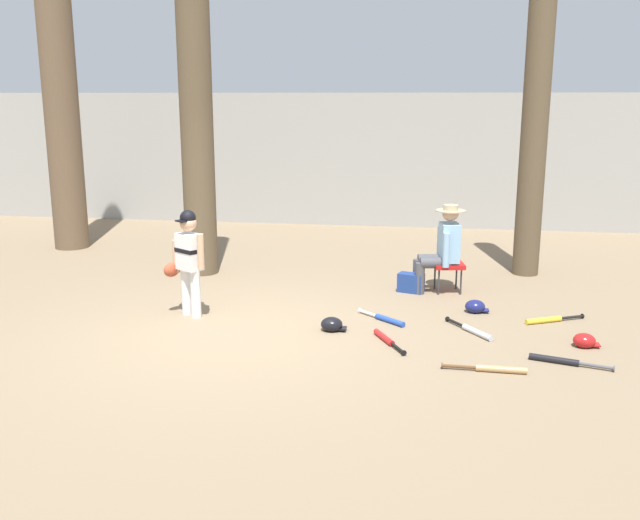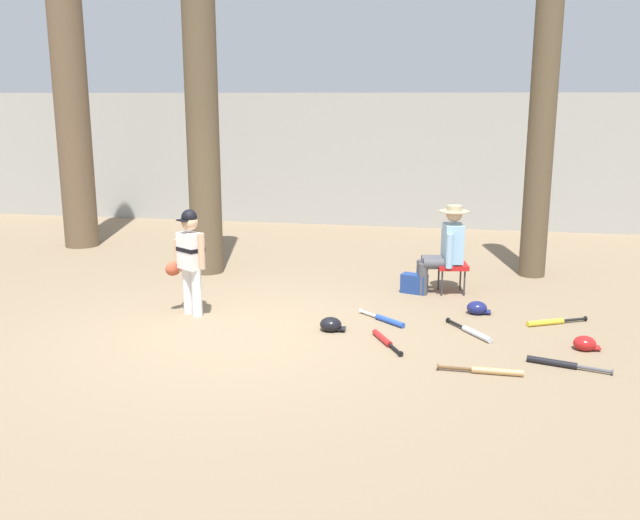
{
  "view_description": "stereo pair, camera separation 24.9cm",
  "coord_description": "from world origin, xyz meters",
  "px_view_note": "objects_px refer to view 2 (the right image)",
  "views": [
    {
      "loc": [
        2.1,
        -7.29,
        2.62
      ],
      "look_at": [
        0.86,
        0.66,
        0.75
      ],
      "focal_mm": 39.76,
      "sensor_mm": 36.0,
      "label": 1
    },
    {
      "loc": [
        2.34,
        -7.25,
        2.62
      ],
      "look_at": [
        0.86,
        0.66,
        0.75
      ],
      "focal_mm": 39.76,
      "sensor_mm": 36.0,
      "label": 2
    }
  ],
  "objects_px": {
    "young_ballplayer": "(190,255)",
    "seated_spectator": "(445,247)",
    "batting_helmet_navy": "(477,308)",
    "tree_near_player": "(201,84)",
    "bat_red_barrel": "(384,340)",
    "bat_aluminum_silver": "(473,332)",
    "batting_helmet_black": "(331,325)",
    "bat_blue_youth": "(386,320)",
    "batting_helmet_red": "(585,343)",
    "tree_far_left": "(69,77)",
    "bat_yellow_trainer": "(550,322)",
    "tree_behind_spectator": "(542,121)",
    "bat_black_composite": "(559,363)",
    "bat_wood_tan": "(490,371)",
    "folding_stool": "(452,267)",
    "handbag_beside_stool": "(414,284)"
  },
  "relations": [
    {
      "from": "bat_red_barrel",
      "to": "bat_black_composite",
      "type": "bearing_deg",
      "value": -12.05
    },
    {
      "from": "handbag_beside_stool",
      "to": "batting_helmet_black",
      "type": "xyz_separation_m",
      "value": [
        -0.84,
        -1.78,
        -0.06
      ]
    },
    {
      "from": "tree_near_player",
      "to": "bat_yellow_trainer",
      "type": "xyz_separation_m",
      "value": [
        4.81,
        -1.71,
        -2.75
      ]
    },
    {
      "from": "young_ballplayer",
      "to": "folding_stool",
      "type": "height_order",
      "value": "young_ballplayer"
    },
    {
      "from": "bat_red_barrel",
      "to": "batting_helmet_navy",
      "type": "xyz_separation_m",
      "value": [
        1.02,
        1.26,
        0.04
      ]
    },
    {
      "from": "tree_near_player",
      "to": "seated_spectator",
      "type": "height_order",
      "value": "tree_near_player"
    },
    {
      "from": "bat_wood_tan",
      "to": "batting_helmet_black",
      "type": "height_order",
      "value": "batting_helmet_black"
    },
    {
      "from": "bat_black_composite",
      "to": "batting_helmet_black",
      "type": "xyz_separation_m",
      "value": [
        -2.41,
        0.67,
        0.04
      ]
    },
    {
      "from": "tree_near_player",
      "to": "tree_far_left",
      "type": "relative_size",
      "value": 0.92
    },
    {
      "from": "tree_behind_spectator",
      "to": "bat_wood_tan",
      "type": "relative_size",
      "value": 6.3
    },
    {
      "from": "tree_near_player",
      "to": "folding_stool",
      "type": "xyz_separation_m",
      "value": [
        3.66,
        -0.52,
        -2.42
      ]
    },
    {
      "from": "tree_behind_spectator",
      "to": "handbag_beside_stool",
      "type": "bearing_deg",
      "value": -142.07
    },
    {
      "from": "tree_near_player",
      "to": "bat_yellow_trainer",
      "type": "bearing_deg",
      "value": -19.55
    },
    {
      "from": "young_ballplayer",
      "to": "handbag_beside_stool",
      "type": "xyz_separation_m",
      "value": [
        2.63,
        1.48,
        -0.61
      ]
    },
    {
      "from": "bat_yellow_trainer",
      "to": "tree_behind_spectator",
      "type": "bearing_deg",
      "value": 89.43
    },
    {
      "from": "tree_far_left",
      "to": "bat_aluminum_silver",
      "type": "xyz_separation_m",
      "value": [
        6.78,
        -3.68,
        -2.9
      ]
    },
    {
      "from": "bat_yellow_trainer",
      "to": "tree_far_left",
      "type": "bearing_deg",
      "value": 157.79
    },
    {
      "from": "bat_red_barrel",
      "to": "tree_near_player",
      "type": "bearing_deg",
      "value": 137.76
    },
    {
      "from": "batting_helmet_navy",
      "to": "bat_yellow_trainer",
      "type": "bearing_deg",
      "value": -18.76
    },
    {
      "from": "tree_behind_spectator",
      "to": "bat_red_barrel",
      "type": "distance_m",
      "value": 4.46
    },
    {
      "from": "folding_stool",
      "to": "handbag_beside_stool",
      "type": "bearing_deg",
      "value": -168.55
    },
    {
      "from": "bat_aluminum_silver",
      "to": "batting_helmet_black",
      "type": "relative_size",
      "value": 2.33
    },
    {
      "from": "tree_far_left",
      "to": "bat_red_barrel",
      "type": "xyz_separation_m",
      "value": [
        5.82,
        -4.11,
        -2.9
      ]
    },
    {
      "from": "handbag_beside_stool",
      "to": "bat_aluminum_silver",
      "type": "distance_m",
      "value": 1.81
    },
    {
      "from": "batting_helmet_black",
      "to": "bat_aluminum_silver",
      "type": "bearing_deg",
      "value": 5.05
    },
    {
      "from": "bat_blue_youth",
      "to": "handbag_beside_stool",
      "type": "bearing_deg",
      "value": 79.67
    },
    {
      "from": "batting_helmet_navy",
      "to": "young_ballplayer",
      "type": "bearing_deg",
      "value": -168.95
    },
    {
      "from": "bat_aluminum_silver",
      "to": "bat_black_composite",
      "type": "distance_m",
      "value": 1.14
    },
    {
      "from": "bat_red_barrel",
      "to": "bat_wood_tan",
      "type": "relative_size",
      "value": 0.83
    },
    {
      "from": "seated_spectator",
      "to": "batting_helmet_red",
      "type": "distance_m",
      "value": 2.55
    },
    {
      "from": "young_ballplayer",
      "to": "seated_spectator",
      "type": "relative_size",
      "value": 1.09
    },
    {
      "from": "tree_far_left",
      "to": "bat_wood_tan",
      "type": "xyz_separation_m",
      "value": [
        6.91,
        -4.82,
        -2.9
      ]
    },
    {
      "from": "tree_far_left",
      "to": "batting_helmet_navy",
      "type": "bearing_deg",
      "value": -22.62
    },
    {
      "from": "tree_far_left",
      "to": "batting_helmet_black",
      "type": "distance_m",
      "value": 7.04
    },
    {
      "from": "tree_near_player",
      "to": "bat_wood_tan",
      "type": "height_order",
      "value": "tree_near_player"
    },
    {
      "from": "tree_near_player",
      "to": "bat_wood_tan",
      "type": "distance_m",
      "value": 5.96
    },
    {
      "from": "bat_red_barrel",
      "to": "batting_helmet_navy",
      "type": "bearing_deg",
      "value": 50.99
    },
    {
      "from": "bat_yellow_trainer",
      "to": "bat_red_barrel",
      "type": "relative_size",
      "value": 1.08
    },
    {
      "from": "tree_near_player",
      "to": "batting_helmet_black",
      "type": "distance_m",
      "value": 4.3
    },
    {
      "from": "tree_near_player",
      "to": "bat_yellow_trainer",
      "type": "height_order",
      "value": "tree_near_player"
    },
    {
      "from": "tree_far_left",
      "to": "batting_helmet_navy",
      "type": "height_order",
      "value": "tree_far_left"
    },
    {
      "from": "bat_red_barrel",
      "to": "bat_yellow_trainer",
      "type": "bearing_deg",
      "value": 27.85
    },
    {
      "from": "bat_blue_youth",
      "to": "batting_helmet_red",
      "type": "height_order",
      "value": "batting_helmet_red"
    },
    {
      "from": "bat_blue_youth",
      "to": "batting_helmet_black",
      "type": "xyz_separation_m",
      "value": [
        -0.59,
        -0.42,
        0.04
      ]
    },
    {
      "from": "batting_helmet_navy",
      "to": "tree_near_player",
      "type": "bearing_deg",
      "value": 160.29
    },
    {
      "from": "bat_blue_youth",
      "to": "bat_aluminum_silver",
      "type": "bearing_deg",
      "value": -15.46
    },
    {
      "from": "batting_helmet_black",
      "to": "batting_helmet_red",
      "type": "height_order",
      "value": "batting_helmet_black"
    },
    {
      "from": "bat_yellow_trainer",
      "to": "bat_blue_youth",
      "type": "relative_size",
      "value": 1.22
    },
    {
      "from": "handbag_beside_stool",
      "to": "batting_helmet_red",
      "type": "xyz_separation_m",
      "value": [
        1.9,
        -1.9,
        -0.06
      ]
    },
    {
      "from": "folding_stool",
      "to": "bat_aluminum_silver",
      "type": "relative_size",
      "value": 0.67
    }
  ]
}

